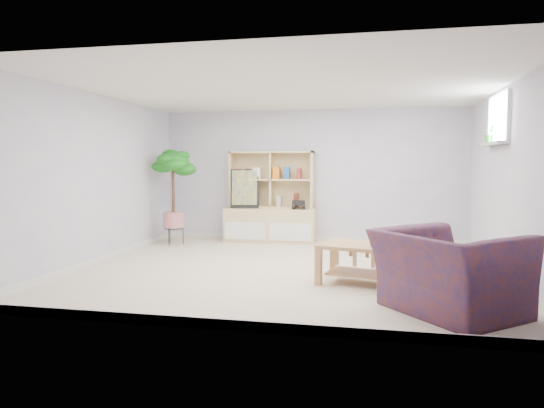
% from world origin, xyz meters
% --- Properties ---
extents(floor, '(5.50, 5.00, 0.01)m').
position_xyz_m(floor, '(0.00, 0.00, 0.00)').
color(floor, '#CDB693').
rests_on(floor, ground).
extents(ceiling, '(5.50, 5.00, 0.01)m').
position_xyz_m(ceiling, '(0.00, 0.00, 2.40)').
color(ceiling, silver).
rests_on(ceiling, walls).
extents(walls, '(5.51, 5.01, 2.40)m').
position_xyz_m(walls, '(0.00, 0.00, 1.20)').
color(walls, silver).
rests_on(walls, floor).
extents(baseboard, '(5.50, 5.00, 0.10)m').
position_xyz_m(baseboard, '(0.00, 0.00, 0.05)').
color(baseboard, silver).
rests_on(baseboard, floor).
extents(window, '(0.10, 0.98, 0.68)m').
position_xyz_m(window, '(2.73, 0.60, 2.00)').
color(window, white).
rests_on(window, walls).
extents(window_sill, '(0.14, 1.00, 0.04)m').
position_xyz_m(window_sill, '(2.67, 0.60, 1.68)').
color(window_sill, silver).
rests_on(window_sill, walls).
extents(storage_unit, '(1.65, 0.56, 1.65)m').
position_xyz_m(storage_unit, '(-0.70, 2.24, 0.82)').
color(storage_unit, tan).
rests_on(storage_unit, floor).
extents(poster, '(0.52, 0.21, 0.71)m').
position_xyz_m(poster, '(-1.16, 2.18, 0.97)').
color(poster, yellow).
rests_on(poster, storage_unit).
extents(toy_truck, '(0.36, 0.27, 0.18)m').
position_xyz_m(toy_truck, '(-0.17, 2.14, 0.70)').
color(toy_truck, black).
rests_on(toy_truck, storage_unit).
extents(coffee_table, '(1.27, 0.89, 0.47)m').
position_xyz_m(coffee_table, '(1.08, -0.63, 0.23)').
color(coffee_table, '#A2794C').
rests_on(coffee_table, floor).
extents(table_plant, '(0.24, 0.22, 0.24)m').
position_xyz_m(table_plant, '(1.15, -0.74, 0.59)').
color(table_plant, '#29652C').
rests_on(table_plant, coffee_table).
extents(floor_tree, '(0.79, 0.79, 1.68)m').
position_xyz_m(floor_tree, '(-2.30, 1.60, 0.84)').
color(floor_tree, '#166915').
rests_on(floor_tree, floor).
extents(armchair, '(1.57, 1.59, 0.89)m').
position_xyz_m(armchair, '(1.81, -1.61, 0.44)').
color(armchair, navy).
rests_on(armchair, floor).
extents(sill_plant, '(0.17, 0.15, 0.25)m').
position_xyz_m(sill_plant, '(2.67, 0.82, 1.83)').
color(sill_plant, '#166915').
rests_on(sill_plant, window_sill).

